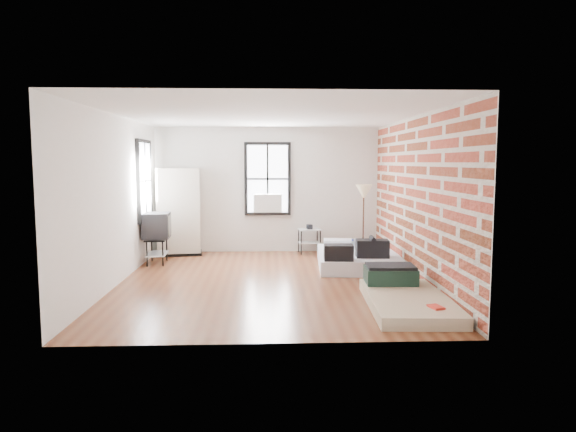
{
  "coord_description": "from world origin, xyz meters",
  "views": [
    {
      "loc": [
        -0.02,
        -8.56,
        2.02
      ],
      "look_at": [
        0.35,
        0.3,
        1.09
      ],
      "focal_mm": 32.0,
      "sensor_mm": 36.0,
      "label": 1
    }
  ],
  "objects_px": {
    "side_table": "(309,234)",
    "tv_stand": "(157,227)",
    "wardrobe": "(179,212)",
    "mattress_main": "(357,257)",
    "floor_lamp": "(364,196)",
    "mattress_bare": "(404,294)"
  },
  "relations": [
    {
      "from": "side_table",
      "to": "tv_stand",
      "type": "xyz_separation_m",
      "value": [
        -3.14,
        -1.05,
        0.3
      ]
    },
    {
      "from": "wardrobe",
      "to": "floor_lamp",
      "type": "relative_size",
      "value": 1.22
    },
    {
      "from": "mattress_main",
      "to": "side_table",
      "type": "xyz_separation_m",
      "value": [
        -0.82,
        1.49,
        0.25
      ]
    },
    {
      "from": "mattress_main",
      "to": "wardrobe",
      "type": "bearing_deg",
      "value": 162.87
    },
    {
      "from": "wardrobe",
      "to": "floor_lamp",
      "type": "bearing_deg",
      "value": -16.37
    },
    {
      "from": "wardrobe",
      "to": "floor_lamp",
      "type": "xyz_separation_m",
      "value": [
        3.95,
        -0.6,
        0.38
      ]
    },
    {
      "from": "mattress_main",
      "to": "tv_stand",
      "type": "relative_size",
      "value": 2.11
    },
    {
      "from": "mattress_bare",
      "to": "tv_stand",
      "type": "distance_m",
      "value": 5.22
    },
    {
      "from": "mattress_bare",
      "to": "side_table",
      "type": "xyz_separation_m",
      "value": [
        -1.01,
        4.17,
        0.3
      ]
    },
    {
      "from": "tv_stand",
      "to": "mattress_bare",
      "type": "bearing_deg",
      "value": -40.61
    },
    {
      "from": "mattress_main",
      "to": "wardrobe",
      "type": "distance_m",
      "value": 4.02
    },
    {
      "from": "mattress_main",
      "to": "floor_lamp",
      "type": "xyz_separation_m",
      "value": [
        0.26,
        0.82,
        1.15
      ]
    },
    {
      "from": "floor_lamp",
      "to": "tv_stand",
      "type": "distance_m",
      "value": 4.28
    },
    {
      "from": "wardrobe",
      "to": "mattress_main",
      "type": "bearing_deg",
      "value": -28.79
    },
    {
      "from": "side_table",
      "to": "tv_stand",
      "type": "relative_size",
      "value": 0.63
    },
    {
      "from": "mattress_bare",
      "to": "mattress_main",
      "type": "bearing_deg",
      "value": 97.16
    },
    {
      "from": "side_table",
      "to": "floor_lamp",
      "type": "distance_m",
      "value": 1.56
    },
    {
      "from": "wardrobe",
      "to": "side_table",
      "type": "xyz_separation_m",
      "value": [
        2.87,
        0.07,
        -0.51
      ]
    },
    {
      "from": "mattress_main",
      "to": "mattress_bare",
      "type": "bearing_deg",
      "value": -81.95
    },
    {
      "from": "tv_stand",
      "to": "side_table",
      "type": "bearing_deg",
      "value": 14.88
    },
    {
      "from": "mattress_main",
      "to": "tv_stand",
      "type": "distance_m",
      "value": 4.02
    },
    {
      "from": "wardrobe",
      "to": "floor_lamp",
      "type": "distance_m",
      "value": 4.01
    }
  ]
}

